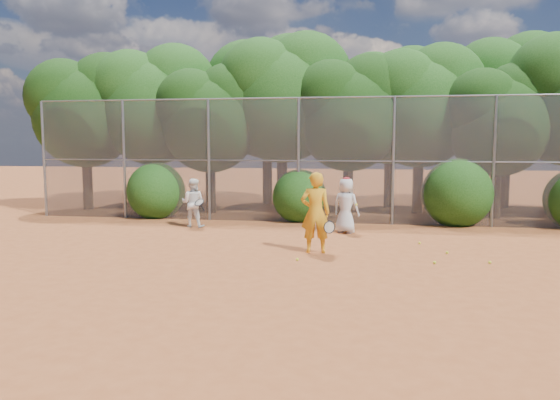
# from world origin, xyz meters

# --- Properties ---
(ground) EXTENTS (80.00, 80.00, 0.00)m
(ground) POSITION_xyz_m (0.00, 0.00, 0.00)
(ground) COLOR #974A22
(ground) RESTS_ON ground
(fence_back) EXTENTS (20.05, 0.09, 4.03)m
(fence_back) POSITION_xyz_m (-0.12, 6.00, 2.05)
(fence_back) COLOR gray
(fence_back) RESTS_ON ground
(tree_0) EXTENTS (4.38, 3.81, 6.00)m
(tree_0) POSITION_xyz_m (-9.44, 8.04, 3.93)
(tree_0) COLOR black
(tree_0) RESTS_ON ground
(tree_1) EXTENTS (4.64, 4.03, 6.35)m
(tree_1) POSITION_xyz_m (-6.94, 8.54, 4.16)
(tree_1) COLOR black
(tree_1) RESTS_ON ground
(tree_2) EXTENTS (3.99, 3.47, 5.47)m
(tree_2) POSITION_xyz_m (-4.45, 7.83, 3.58)
(tree_2) COLOR black
(tree_2) RESTS_ON ground
(tree_3) EXTENTS (4.89, 4.26, 6.70)m
(tree_3) POSITION_xyz_m (-1.94, 8.84, 4.40)
(tree_3) COLOR black
(tree_3) RESTS_ON ground
(tree_4) EXTENTS (4.19, 3.64, 5.73)m
(tree_4) POSITION_xyz_m (0.55, 8.24, 3.76)
(tree_4) COLOR black
(tree_4) RESTS_ON ground
(tree_5) EXTENTS (4.51, 3.92, 6.17)m
(tree_5) POSITION_xyz_m (3.06, 9.04, 4.05)
(tree_5) COLOR black
(tree_5) RESTS_ON ground
(tree_6) EXTENTS (3.86, 3.36, 5.29)m
(tree_6) POSITION_xyz_m (5.55, 8.03, 3.47)
(tree_6) COLOR black
(tree_6) RESTS_ON ground
(tree_9) EXTENTS (4.83, 4.20, 6.62)m
(tree_9) POSITION_xyz_m (-7.94, 10.84, 4.34)
(tree_9) COLOR black
(tree_9) RESTS_ON ground
(tree_10) EXTENTS (5.15, 4.48, 7.06)m
(tree_10) POSITION_xyz_m (-2.93, 11.05, 4.63)
(tree_10) COLOR black
(tree_10) RESTS_ON ground
(tree_11) EXTENTS (4.64, 4.03, 6.35)m
(tree_11) POSITION_xyz_m (2.06, 10.64, 4.16)
(tree_11) COLOR black
(tree_11) RESTS_ON ground
(tree_12) EXTENTS (5.02, 4.37, 6.88)m
(tree_12) POSITION_xyz_m (6.56, 11.24, 4.51)
(tree_12) COLOR black
(tree_12) RESTS_ON ground
(bush_0) EXTENTS (2.00, 2.00, 2.00)m
(bush_0) POSITION_xyz_m (-6.00, 6.30, 1.00)
(bush_0) COLOR #174110
(bush_0) RESTS_ON ground
(bush_1) EXTENTS (1.80, 1.80, 1.80)m
(bush_1) POSITION_xyz_m (-1.00, 6.30, 0.90)
(bush_1) COLOR #174110
(bush_1) RESTS_ON ground
(bush_2) EXTENTS (2.20, 2.20, 2.20)m
(bush_2) POSITION_xyz_m (4.00, 6.30, 1.10)
(bush_2) COLOR #174110
(bush_2) RESTS_ON ground
(player_yellow) EXTENTS (0.86, 0.57, 1.92)m
(player_yellow) POSITION_xyz_m (0.06, 1.23, 0.96)
(player_yellow) COLOR orange
(player_yellow) RESTS_ON ground
(player_teen) EXTENTS (0.91, 0.77, 1.61)m
(player_teen) POSITION_xyz_m (0.64, 4.16, 0.80)
(player_teen) COLOR silver
(player_teen) RESTS_ON ground
(player_white) EXTENTS (0.86, 0.76, 1.49)m
(player_white) POSITION_xyz_m (-4.04, 4.45, 0.75)
(player_white) COLOR white
(player_white) RESTS_ON ground
(ball_0) EXTENTS (0.07, 0.07, 0.07)m
(ball_0) POSITION_xyz_m (3.13, 1.59, 0.03)
(ball_0) COLOR yellow
(ball_0) RESTS_ON ground
(ball_1) EXTENTS (0.07, 0.07, 0.07)m
(ball_1) POSITION_xyz_m (2.73, 0.45, 0.03)
(ball_1) COLOR yellow
(ball_1) RESTS_ON ground
(ball_2) EXTENTS (0.07, 0.07, 0.07)m
(ball_2) POSITION_xyz_m (3.91, 0.68, 0.03)
(ball_2) COLOR yellow
(ball_2) RESTS_ON ground
(ball_3) EXTENTS (0.07, 0.07, 0.07)m
(ball_3) POSITION_xyz_m (-0.23, 0.26, 0.03)
(ball_3) COLOR yellow
(ball_3) RESTS_ON ground
(ball_4) EXTENTS (0.07, 0.07, 0.07)m
(ball_4) POSITION_xyz_m (2.60, 2.72, 0.03)
(ball_4) COLOR yellow
(ball_4) RESTS_ON ground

